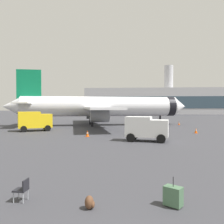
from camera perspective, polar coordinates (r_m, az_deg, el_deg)
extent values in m
cylinder|color=white|center=(45.91, -2.55, 1.36)|extent=(30.03, 10.93, 3.80)
cone|color=white|center=(50.52, 16.01, 1.31)|extent=(3.20, 4.08, 3.61)
cone|color=white|center=(46.87, -23.14, 1.26)|extent=(3.93, 4.09, 3.42)
cylinder|color=black|center=(49.61, 13.72, 1.32)|extent=(2.29, 4.10, 3.88)
cube|color=white|center=(53.77, -4.65, 1.04)|extent=(8.52, 16.69, 0.36)
cube|color=white|center=(37.85, -2.58, 0.92)|extent=(8.52, 16.69, 0.36)
cylinder|color=gray|center=(51.30, -4.41, -0.43)|extent=(3.64, 2.91, 2.20)
cylinder|color=gray|center=(40.36, -3.01, -0.90)|extent=(3.64, 2.91, 2.20)
cube|color=#0C7247|center=(46.39, -19.43, 5.74)|extent=(4.36, 1.41, 6.40)
cube|color=white|center=(49.49, -19.34, 1.98)|extent=(3.97, 6.45, 0.24)
cube|color=white|center=(43.20, -20.78, 2.08)|extent=(3.97, 6.45, 0.24)
cylinder|color=black|center=(48.93, 11.55, -1.94)|extent=(0.36, 0.36, 1.80)
cylinder|color=black|center=(48.18, -5.26, -1.97)|extent=(0.44, 0.44, 1.80)
cylinder|color=black|center=(43.41, -4.79, -2.34)|extent=(0.44, 0.44, 1.80)
cylinder|color=white|center=(120.03, -15.87, 0.70)|extent=(9.47, 19.40, 2.51)
cone|color=white|center=(109.33, -15.78, 0.64)|extent=(2.80, 2.34, 2.39)
cone|color=white|center=(131.00, -15.93, 0.75)|extent=(2.87, 2.79, 2.26)
cylinder|color=black|center=(110.78, -15.80, 0.65)|extent=(2.72, 1.78, 2.56)
cube|color=white|center=(120.88, -13.36, 0.62)|extent=(11.01, 6.76, 0.24)
cube|color=white|center=(120.73, -18.38, 0.59)|extent=(11.01, 6.76, 0.24)
cylinder|color=gray|center=(120.81, -14.14, 0.21)|extent=(2.12, 2.50, 1.45)
cylinder|color=gray|center=(120.71, -17.59, 0.19)|extent=(2.12, 2.50, 1.45)
cube|color=red|center=(128.95, -15.93, 1.79)|extent=(1.27, 2.80, 4.23)
cube|color=white|center=(129.32, -14.99, 0.92)|extent=(4.32, 3.03, 0.16)
cube|color=white|center=(129.27, -16.86, 0.91)|extent=(4.32, 3.03, 0.16)
cylinder|color=black|center=(112.14, -15.80, -0.29)|extent=(0.24, 0.24, 1.19)
cylinder|color=black|center=(121.42, -15.12, -0.17)|extent=(0.29, 0.29, 1.19)
cylinder|color=black|center=(121.37, -16.62, -0.18)|extent=(0.29, 0.29, 1.19)
cube|color=yellow|center=(37.45, -15.71, -2.02)|extent=(2.52, 2.73, 2.04)
cube|color=#1E232D|center=(37.53, -14.64, -1.28)|extent=(1.00, 1.79, 0.84)
cube|color=yellow|center=(37.18, -19.38, -1.80)|extent=(3.79, 3.41, 2.40)
cylinder|color=black|center=(38.67, -15.76, -3.50)|extent=(0.90, 0.62, 0.90)
cylinder|color=black|center=(36.41, -15.27, -3.80)|extent=(0.90, 0.62, 0.90)
cylinder|color=black|center=(38.36, -20.75, -3.58)|extent=(0.90, 0.62, 0.90)
cylinder|color=black|center=(36.07, -20.57, -3.88)|extent=(0.90, 0.62, 0.90)
cube|color=white|center=(25.11, 11.43, -3.92)|extent=(2.11, 2.30, 1.78)
cube|color=#1E232D|center=(25.04, 13.14, -2.98)|extent=(0.43, 1.78, 0.74)
cube|color=white|center=(25.35, 6.46, -3.50)|extent=(2.98, 2.47, 2.10)
cylinder|color=black|center=(26.24, 12.07, -5.76)|extent=(0.93, 0.39, 0.90)
cylinder|color=black|center=(24.16, 11.76, -6.37)|extent=(0.93, 0.39, 0.90)
cylinder|color=black|center=(26.60, 5.40, -5.64)|extent=(0.93, 0.39, 0.90)
cylinder|color=black|center=(24.56, 4.53, -6.22)|extent=(0.93, 0.39, 0.90)
cube|color=#F2590C|center=(34.54, 19.63, -4.82)|extent=(0.44, 0.44, 0.04)
cone|color=#F2590C|center=(34.50, 19.63, -4.21)|extent=(0.36, 0.36, 0.70)
cylinder|color=white|center=(34.50, 19.63, -4.15)|extent=(0.23, 0.23, 0.10)
cube|color=#F2590C|center=(49.15, 15.88, -2.98)|extent=(0.44, 0.44, 0.04)
cone|color=#F2590C|center=(49.13, 15.88, -2.60)|extent=(0.36, 0.36, 0.61)
cylinder|color=white|center=(49.12, 15.88, -2.57)|extent=(0.23, 0.23, 0.10)
cube|color=#F2590C|center=(28.97, -5.96, -5.92)|extent=(0.44, 0.44, 0.04)
cone|color=#F2590C|center=(28.92, -5.97, -5.15)|extent=(0.36, 0.36, 0.74)
cylinder|color=white|center=(28.92, -5.97, -5.08)|extent=(0.23, 0.23, 0.10)
cube|color=#476B4C|center=(9.45, 14.55, -19.05)|extent=(0.75, 0.70, 0.70)
cylinder|color=black|center=(9.28, 14.57, -15.98)|extent=(0.02, 0.02, 0.36)
cylinder|color=black|center=(9.67, 13.26, -20.78)|extent=(0.07, 0.08, 0.08)
cylinder|color=black|center=(9.49, 15.85, -21.24)|extent=(0.07, 0.08, 0.08)
ellipsoid|color=brown|center=(9.08, -5.54, -20.90)|extent=(0.32, 0.40, 0.48)
ellipsoid|color=brown|center=(9.09, -4.61, -21.37)|extent=(0.12, 0.28, 0.24)
cube|color=black|center=(10.26, -21.19, -17.15)|extent=(0.50, 0.50, 0.06)
cube|color=black|center=(10.10, -20.11, -16.13)|extent=(0.07, 0.48, 0.40)
cylinder|color=#999EA5|center=(10.26, -22.71, -18.46)|extent=(0.04, 0.04, 0.44)
cylinder|color=#999EA5|center=(10.58, -21.63, -17.84)|extent=(0.04, 0.04, 0.44)
cylinder|color=#999EA5|center=(10.09, -20.71, -18.79)|extent=(0.04, 0.04, 0.44)
cylinder|color=#999EA5|center=(10.41, -19.68, -18.14)|extent=(0.04, 0.04, 0.44)
cube|color=#B2B2B7|center=(122.90, 10.84, 2.52)|extent=(71.19, 21.57, 12.52)
cube|color=#334756|center=(112.13, 11.45, 2.31)|extent=(67.63, 0.10, 5.63)
cylinder|color=#B2B2B7|center=(124.55, 13.55, 8.14)|extent=(4.40, 4.40, 12.00)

